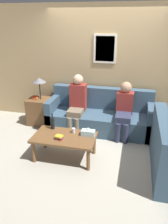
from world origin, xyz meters
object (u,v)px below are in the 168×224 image
(person_right, at_px, (124,108))
(coffee_table, at_px, (64,139))
(drinking_glass, at_px, (74,130))
(person_left, at_px, (77,101))
(wine_bottle, at_px, (53,123))
(couch_main, at_px, (100,116))

(person_right, bearing_deg, coffee_table, -130.17)
(drinking_glass, bearing_deg, person_left, 101.28)
(coffee_table, relative_size, wine_bottle, 3.53)
(couch_main, height_order, person_left, person_left)
(wine_bottle, xyz_separation_m, drinking_glass, (0.41, -0.06, -0.07))
(wine_bottle, bearing_deg, person_left, 76.16)
(couch_main, distance_m, drinking_glass, 1.14)
(couch_main, relative_size, person_right, 1.99)
(coffee_table, xyz_separation_m, drinking_glass, (0.12, 0.16, 0.10))
(couch_main, xyz_separation_m, person_right, (0.52, -0.15, 0.30))
(wine_bottle, xyz_separation_m, person_right, (1.22, 0.88, 0.06))
(person_left, bearing_deg, coffee_table, -86.36)
(coffee_table, relative_size, drinking_glass, 12.43)
(couch_main, distance_m, wine_bottle, 1.27)
(drinking_glass, bearing_deg, person_right, 49.24)
(drinking_glass, distance_m, person_right, 1.25)
(coffee_table, distance_m, wine_bottle, 0.40)
(drinking_glass, height_order, person_left, person_left)
(person_left, bearing_deg, couch_main, 15.23)
(wine_bottle, relative_size, person_right, 0.27)
(wine_bottle, relative_size, drinking_glass, 3.53)
(drinking_glass, xyz_separation_m, person_left, (-0.19, 0.95, 0.18))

